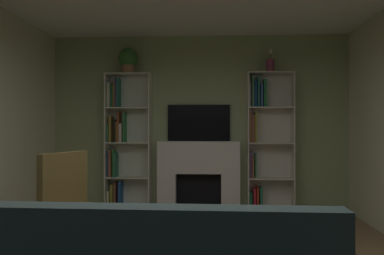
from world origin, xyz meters
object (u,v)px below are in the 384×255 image
vase_with_flowers (270,65)px  fireplace (199,174)px  potted_plant (128,60)px  armchair (47,216)px  bookshelf_left (123,144)px  bookshelf_right (264,142)px  tv (199,123)px

vase_with_flowers → fireplace: bearing=178.6°
fireplace → potted_plant: potted_plant is taller
vase_with_flowers → armchair: (-2.33, -2.77, -1.76)m
potted_plant → bookshelf_left: bearing=150.2°
bookshelf_right → bookshelf_left: bearing=179.9°
bookshelf_right → potted_plant: size_ratio=5.47×
fireplace → bookshelf_right: bearing=1.2°
bookshelf_right → vase_with_flowers: 1.21m
bookshelf_left → bookshelf_right: size_ratio=1.00×
bookshelf_left → vase_with_flowers: bearing=-1.3°
tv → bookshelf_right: bearing=-3.9°
bookshelf_right → armchair: (-2.25, -2.82, -0.56)m
potted_plant → bookshelf_right: bearing=1.3°
fireplace → bookshelf_right: (1.03, 0.02, 0.52)m
bookshelf_left → bookshelf_right: same height
tv → armchair: bearing=-112.8°
bookshelf_left → bookshelf_right: 2.24m
bookshelf_right → vase_with_flowers: vase_with_flowers is taller
fireplace → bookshelf_left: bookshelf_left is taller
armchair → tv: bearing=67.2°
fireplace → vase_with_flowers: size_ratio=3.86×
bookshelf_left → vase_with_flowers: vase_with_flowers is taller
tv → bookshelf_right: size_ratio=0.45×
fireplace → potted_plant: size_ratio=3.46×
tv → vase_with_flowers: (1.12, -0.12, 0.90)m
bookshelf_right → fireplace: bearing=-178.8°
fireplace → tv: tv is taller
bookshelf_left → armchair: (-0.01, -2.83, -0.53)m
fireplace → tv: bearing=90.0°
bookshelf_right → armchair: bearing=-128.5°
vase_with_flowers → bookshelf_right: bearing=150.3°
vase_with_flowers → armchair: size_ratio=0.32×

